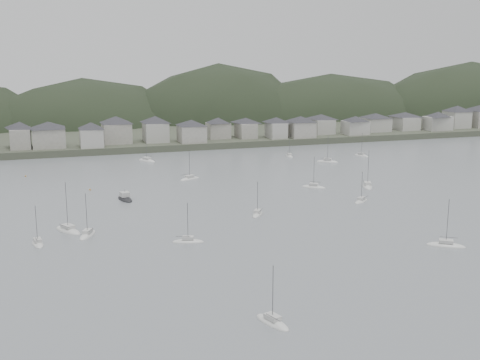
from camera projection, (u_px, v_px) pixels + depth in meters
name	position (u px, v px, depth m)	size (l,w,h in m)	color
ground	(365.00, 290.00, 111.91)	(900.00, 900.00, 0.00)	slate
far_shore_land	(134.00, 120.00, 385.96)	(900.00, 250.00, 3.00)	#383D2D
forested_ridge	(149.00, 145.00, 366.25)	(851.55, 103.94, 102.57)	black
waterfront_town	(269.00, 125.00, 296.04)	(451.48, 28.46, 12.92)	gray
moored_fleet	(214.00, 211.00, 167.27)	(265.45, 178.18, 13.43)	silver
motor_launch_far	(125.00, 199.00, 181.18)	(5.03, 9.51, 4.14)	black
mooring_buoys	(221.00, 212.00, 166.98)	(164.05, 128.67, 0.70)	#AE7C3A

